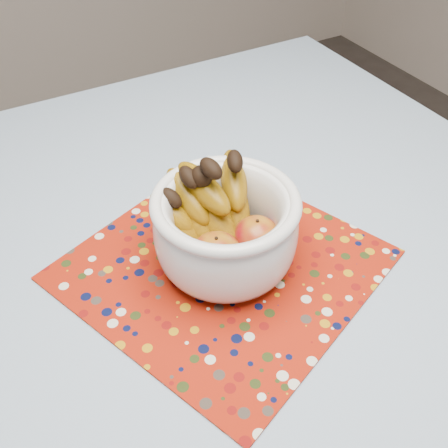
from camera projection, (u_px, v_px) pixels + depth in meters
table at (216, 300)px, 0.90m from camera, size 1.20×1.20×0.75m
tablecloth at (216, 268)px, 0.84m from camera, size 1.32×1.32×0.01m
placemat at (223, 265)px, 0.84m from camera, size 0.55×0.55×0.00m
fruit_bowl at (219, 220)px, 0.79m from camera, size 0.24×0.24×0.19m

